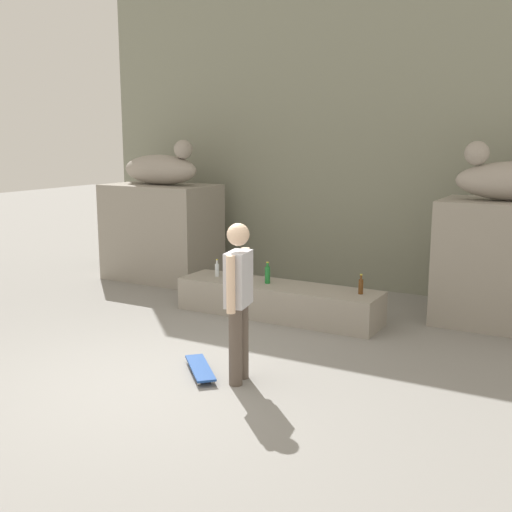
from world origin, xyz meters
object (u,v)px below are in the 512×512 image
(bottle_clear, at_px, (217,269))
(statue_reclining_left, at_px, (161,168))
(skateboard, at_px, (200,368))
(bottle_green, at_px, (268,274))
(bottle_blue, at_px, (236,272))
(bottle_brown, at_px, (361,286))
(skater, at_px, (238,296))

(bottle_clear, bearing_deg, statue_reclining_left, 148.84)
(skateboard, bearing_deg, bottle_green, -33.94)
(bottle_blue, bearing_deg, bottle_green, 14.92)
(bottle_clear, bearing_deg, skateboard, -61.18)
(statue_reclining_left, xyz_separation_m, bottle_blue, (2.28, -1.28, -1.36))
(bottle_blue, distance_m, bottle_brown, 1.83)
(bottle_green, bearing_deg, bottle_blue, -165.08)
(skateboard, height_order, bottle_green, bottle_green)
(skater, distance_m, bottle_brown, 2.45)
(statue_reclining_left, distance_m, bottle_clear, 2.58)
(skateboard, distance_m, bottle_clear, 2.76)
(bottle_green, bearing_deg, statue_reclining_left, 157.02)
(bottle_blue, bearing_deg, skater, -58.29)
(bottle_green, xyz_separation_m, bottle_blue, (-0.45, -0.12, 0.01))
(bottle_clear, distance_m, bottle_brown, 2.24)
(skater, relative_size, bottle_brown, 6.22)
(bottle_green, height_order, bottle_blue, bottle_blue)
(skater, xyz_separation_m, skateboard, (-0.47, -0.03, -0.86))
(skater, distance_m, skateboard, 0.98)
(skater, distance_m, bottle_green, 2.51)
(bottle_green, height_order, bottle_clear, bottle_green)
(statue_reclining_left, height_order, bottle_blue, statue_reclining_left)
(skateboard, xyz_separation_m, bottle_green, (-0.44, 2.35, 0.53))
(skater, relative_size, bottle_green, 5.38)
(bottle_blue, height_order, bottle_brown, bottle_blue)
(skater, height_order, bottle_green, skater)
(statue_reclining_left, relative_size, bottle_brown, 6.13)
(skateboard, relative_size, bottle_blue, 2.15)
(skater, relative_size, bottle_clear, 6.44)
(statue_reclining_left, relative_size, bottle_blue, 4.98)
(bottle_green, bearing_deg, bottle_clear, 177.72)
(bottle_blue, bearing_deg, statue_reclining_left, 150.74)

